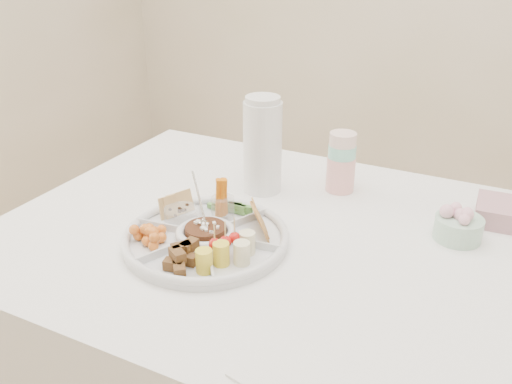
% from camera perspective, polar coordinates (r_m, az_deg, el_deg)
% --- Properties ---
extents(dining_table, '(1.52, 1.02, 0.76)m').
position_cam_1_polar(dining_table, '(1.52, 5.30, -17.54)').
color(dining_table, white).
rests_on(dining_table, floor).
extents(party_tray, '(0.42, 0.42, 0.04)m').
position_cam_1_polar(party_tray, '(1.26, -5.30, -4.56)').
color(party_tray, white).
rests_on(party_tray, dining_table).
extents(bean_dip, '(0.10, 0.10, 0.04)m').
position_cam_1_polar(bean_dip, '(1.26, -5.31, -4.27)').
color(bean_dip, '#4E270F').
rests_on(bean_dip, party_tray).
extents(tortillas, '(0.11, 0.11, 0.06)m').
position_cam_1_polar(tortillas, '(1.27, 0.54, -3.25)').
color(tortillas, olive).
rests_on(tortillas, party_tray).
extents(carrot_cucumber, '(0.12, 0.12, 0.10)m').
position_cam_1_polar(carrot_cucumber, '(1.35, -3.01, -0.43)').
color(carrot_cucumber, orange).
rests_on(carrot_cucumber, party_tray).
extents(pita_raisins, '(0.13, 0.13, 0.06)m').
position_cam_1_polar(pita_raisins, '(1.35, -8.48, -1.59)').
color(pita_raisins, tan).
rests_on(pita_raisins, party_tray).
extents(cherries, '(0.12, 0.12, 0.04)m').
position_cam_1_polar(cherries, '(1.26, -11.26, -4.46)').
color(cherries, orange).
rests_on(cherries, party_tray).
extents(granola_chunks, '(0.12, 0.12, 0.05)m').
position_cam_1_polar(granola_chunks, '(1.16, -8.09, -7.00)').
color(granola_chunks, '#47321B').
rests_on(granola_chunks, party_tray).
extents(banana_tomato, '(0.13, 0.13, 0.09)m').
position_cam_1_polar(banana_tomato, '(1.15, -1.67, -5.53)').
color(banana_tomato, '#DBC161').
rests_on(banana_tomato, party_tray).
extents(cup_stack, '(0.10, 0.10, 0.22)m').
position_cam_1_polar(cup_stack, '(1.50, 9.03, 3.96)').
color(cup_stack, silver).
rests_on(cup_stack, dining_table).
extents(thermos, '(0.14, 0.14, 0.27)m').
position_cam_1_polar(thermos, '(1.47, 0.69, 5.08)').
color(thermos, white).
rests_on(thermos, dining_table).
extents(flower_bowl, '(0.13, 0.13, 0.08)m').
position_cam_1_polar(flower_bowl, '(1.35, 20.60, -3.09)').
color(flower_bowl, silver).
rests_on(flower_bowl, dining_table).
extents(napkin_stack, '(0.16, 0.14, 0.05)m').
position_cam_1_polar(napkin_stack, '(1.48, 25.05, -2.06)').
color(napkin_stack, '#B5828D').
rests_on(napkin_stack, dining_table).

